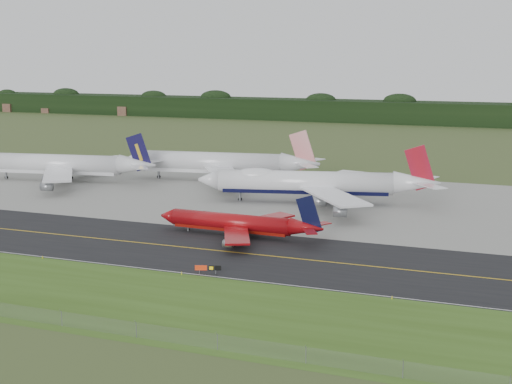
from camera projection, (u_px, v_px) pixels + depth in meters
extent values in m
plane|color=#415427|center=(229.00, 246.00, 143.26)|extent=(600.00, 600.00, 0.00)
cube|color=#355118|center=(144.00, 302.00, 111.02)|extent=(400.00, 30.00, 0.01)
cube|color=black|center=(222.00, 251.00, 139.58)|extent=(400.00, 32.00, 0.02)
cube|color=gray|center=(302.00, 199.00, 190.25)|extent=(400.00, 78.00, 0.01)
cube|color=gold|center=(222.00, 251.00, 139.57)|extent=(400.00, 0.40, 0.00)
cube|color=silver|center=(187.00, 273.00, 125.29)|extent=(400.00, 0.25, 0.00)
plane|color=slate|center=(98.00, 324.00, 98.83)|extent=(320.00, 0.00, 320.00)
cylinder|color=slate|center=(98.00, 324.00, 98.83)|extent=(0.10, 0.10, 2.20)
cube|color=black|center=(417.00, 113.00, 395.48)|extent=(700.00, 24.00, 12.00)
cylinder|color=white|center=(305.00, 182.00, 183.89)|extent=(44.96, 15.44, 5.69)
cube|color=black|center=(305.00, 189.00, 184.24)|extent=(42.46, 13.56, 1.99)
cone|color=white|center=(209.00, 180.00, 187.10)|extent=(6.72, 6.79, 5.69)
cone|color=white|center=(417.00, 183.00, 180.19)|extent=(12.79, 8.16, 5.69)
ellipsoid|color=white|center=(257.00, 175.00, 185.19)|extent=(12.39, 7.28, 3.63)
cube|color=white|center=(334.00, 196.00, 170.74)|extent=(21.92, 25.00, 0.49)
cube|color=white|center=(336.00, 178.00, 195.42)|extent=(13.29, 26.49, 0.49)
cube|color=#A41221|center=(420.00, 168.00, 179.38)|extent=(8.08, 2.25, 11.79)
cylinder|color=gray|center=(319.00, 201.00, 172.02)|extent=(3.56, 3.02, 2.39)
cylinder|color=gray|center=(323.00, 184.00, 195.63)|extent=(3.56, 3.02, 2.39)
cylinder|color=gray|center=(340.00, 212.00, 160.63)|extent=(3.56, 3.02, 2.39)
cylinder|color=gray|center=(342.00, 177.00, 205.70)|extent=(3.56, 3.02, 2.39)
cylinder|color=black|center=(240.00, 199.00, 187.01)|extent=(1.10, 0.68, 1.02)
cylinder|color=slate|center=(318.00, 198.00, 181.07)|extent=(0.95, 0.95, 3.80)
cylinder|color=black|center=(318.00, 204.00, 181.33)|extent=(1.11, 0.73, 1.02)
cylinder|color=slate|center=(319.00, 194.00, 187.16)|extent=(0.95, 0.95, 3.80)
cylinder|color=black|center=(319.00, 199.00, 187.43)|extent=(1.11, 0.73, 1.02)
cylinder|color=maroon|center=(231.00, 222.00, 151.16)|extent=(26.88, 4.45, 3.62)
cube|color=maroon|center=(231.00, 227.00, 151.38)|extent=(25.51, 3.50, 1.27)
cone|color=maroon|center=(168.00, 216.00, 156.69)|extent=(3.46, 3.73, 3.62)
cone|color=maroon|center=(307.00, 228.00, 144.89)|extent=(7.17, 3.84, 3.62)
cube|color=maroon|center=(237.00, 235.00, 142.80)|extent=(10.32, 15.61, 0.41)
cube|color=maroon|center=(264.00, 219.00, 156.38)|extent=(11.03, 15.49, 0.41)
cube|color=black|center=(309.00, 215.00, 144.18)|extent=(5.73, 0.47, 8.25)
cylinder|color=gray|center=(228.00, 244.00, 139.84)|extent=(2.02, 1.58, 1.52)
cylinder|color=gray|center=(268.00, 220.00, 159.91)|extent=(2.02, 1.58, 1.52)
cylinder|color=black|center=(188.00, 230.00, 155.40)|extent=(0.66, 0.31, 0.65)
cylinder|color=slate|center=(236.00, 234.00, 148.94)|extent=(0.52, 0.52, 1.87)
cylinder|color=black|center=(236.00, 237.00, 149.06)|extent=(0.66, 0.35, 0.65)
cylinder|color=slate|center=(244.00, 230.00, 152.57)|extent=(0.52, 0.52, 1.87)
cylinder|color=black|center=(244.00, 233.00, 152.69)|extent=(0.66, 0.35, 0.65)
cylinder|color=silver|center=(54.00, 164.00, 216.07)|extent=(42.74, 12.30, 5.69)
cube|color=white|center=(54.00, 170.00, 216.42)|extent=(40.42, 10.56, 1.99)
cone|color=silver|center=(137.00, 165.00, 210.91)|extent=(11.94, 7.38, 5.69)
cube|color=silver|center=(58.00, 174.00, 202.61)|extent=(20.52, 25.26, 0.50)
cube|color=silver|center=(95.00, 161.00, 227.00)|extent=(14.31, 26.45, 0.50)
cube|color=#100C37|center=(139.00, 152.00, 210.07)|extent=(7.94, 1.71, 11.49)
cylinder|color=gray|center=(49.00, 179.00, 204.06)|extent=(3.45, 2.85, 2.39)
cylinder|color=gray|center=(85.00, 166.00, 227.39)|extent=(3.45, 2.85, 2.39)
cylinder|color=gray|center=(47.00, 187.00, 192.48)|extent=(3.45, 2.85, 2.39)
cylinder|color=gray|center=(113.00, 162.00, 237.02)|extent=(3.45, 2.85, 2.39)
cylinder|color=black|center=(6.00, 177.00, 220.04)|extent=(1.08, 0.62, 1.03)
cylinder|color=slate|center=(60.00, 177.00, 213.08)|extent=(0.91, 0.91, 3.61)
cylinder|color=black|center=(60.00, 181.00, 213.32)|extent=(1.09, 0.67, 1.03)
cylinder|color=slate|center=(69.00, 174.00, 219.11)|extent=(0.91, 0.91, 3.61)
cylinder|color=black|center=(70.00, 178.00, 219.36)|extent=(1.09, 0.67, 1.03)
cylinder|color=silver|center=(210.00, 162.00, 216.65)|extent=(44.32, 12.10, 6.10)
cube|color=white|center=(210.00, 168.00, 217.02)|extent=(41.93, 10.29, 2.13)
cone|color=silver|center=(134.00, 160.00, 221.80)|extent=(6.28, 6.80, 6.10)
cone|color=silver|center=(300.00, 164.00, 210.77)|extent=(12.32, 7.64, 6.10)
cube|color=silver|center=(224.00, 173.00, 203.18)|extent=(20.32, 25.41, 0.55)
cube|color=silver|center=(244.00, 160.00, 227.30)|extent=(14.95, 26.36, 0.55)
cube|color=red|center=(303.00, 150.00, 209.88)|extent=(8.40, 1.65, 12.12)
cylinder|color=gray|center=(217.00, 182.00, 197.81)|extent=(3.65, 3.00, 2.56)
cylinder|color=gray|center=(247.00, 163.00, 233.47)|extent=(3.65, 3.00, 2.56)
cylinder|color=black|center=(159.00, 177.00, 221.10)|extent=(1.16, 0.64, 1.10)
cylinder|color=slate|center=(219.00, 176.00, 213.41)|extent=(0.96, 0.96, 3.85)
cylinder|color=black|center=(219.00, 181.00, 213.67)|extent=(1.16, 0.70, 1.10)
cylinder|color=slate|center=(224.00, 173.00, 219.84)|extent=(0.96, 0.96, 3.85)
cylinder|color=black|center=(224.00, 177.00, 220.11)|extent=(1.16, 0.70, 1.10)
cylinder|color=slate|center=(199.00, 272.00, 125.05)|extent=(0.12, 0.12, 0.67)
cylinder|color=slate|center=(216.00, 272.00, 124.94)|extent=(0.12, 0.12, 0.67)
cube|color=#A1250C|center=(201.00, 268.00, 124.89)|extent=(2.06, 0.82, 0.86)
cube|color=black|center=(211.00, 268.00, 124.82)|extent=(0.97, 0.46, 0.86)
cube|color=black|center=(218.00, 268.00, 124.78)|extent=(1.15, 0.52, 0.86)
cylinder|color=yellow|center=(43.00, 257.00, 134.41)|extent=(0.16, 0.16, 0.50)
cylinder|color=yellow|center=(182.00, 273.00, 124.55)|extent=(0.16, 0.16, 0.50)
cylinder|color=yellow|center=(392.00, 298.00, 112.09)|extent=(0.16, 0.16, 0.50)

